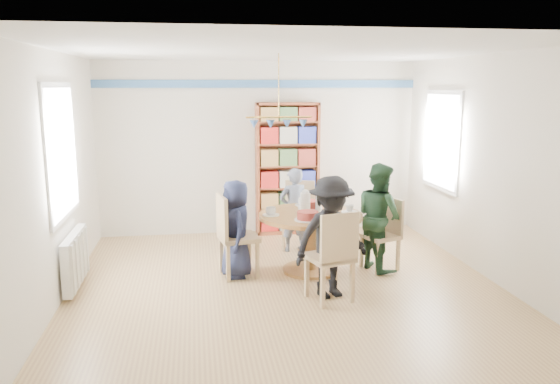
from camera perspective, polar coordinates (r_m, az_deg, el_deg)
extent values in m
plane|color=tan|center=(6.55, 0.55, -9.72)|extent=(5.00, 5.00, 0.00)
plane|color=white|center=(6.14, 0.60, 14.57)|extent=(5.00, 5.00, 0.00)
plane|color=silver|center=(8.66, -2.16, 4.59)|extent=(5.00, 0.00, 5.00)
plane|color=silver|center=(3.81, 6.79, -3.85)|extent=(5.00, 0.00, 5.00)
plane|color=silver|center=(6.30, -22.48, 1.31)|extent=(0.00, 5.00, 5.00)
plane|color=silver|center=(7.05, 21.05, 2.38)|extent=(0.00, 5.00, 5.00)
cube|color=#376397|center=(8.58, -2.20, 11.22)|extent=(5.00, 0.02, 0.12)
cube|color=white|center=(6.55, -21.92, 3.91)|extent=(0.03, 1.32, 1.52)
cube|color=white|center=(6.55, -21.75, 3.92)|extent=(0.01, 1.20, 1.40)
cube|color=white|center=(8.17, 16.54, 5.17)|extent=(0.03, 1.12, 1.42)
cube|color=white|center=(8.16, 16.41, 5.17)|extent=(0.01, 1.00, 1.30)
cylinder|color=gold|center=(6.62, -0.14, 11.06)|extent=(0.01, 0.01, 0.75)
cylinder|color=gold|center=(6.63, -0.14, 7.82)|extent=(0.80, 0.02, 0.02)
cone|color=#406CB3|center=(6.60, -2.73, 7.10)|extent=(0.11, 0.11, 0.10)
cone|color=#406CB3|center=(6.62, -1.00, 7.12)|extent=(0.11, 0.11, 0.10)
cone|color=#406CB3|center=(6.65, 0.72, 7.14)|extent=(0.11, 0.11, 0.10)
cone|color=#406CB3|center=(6.69, 2.43, 7.15)|extent=(0.11, 0.11, 0.10)
cube|color=silver|center=(6.79, -20.62, -6.58)|extent=(0.10, 1.00, 0.60)
cube|color=silver|center=(6.40, -20.80, -7.65)|extent=(0.02, 0.06, 0.56)
cube|color=silver|center=(6.59, -20.45, -7.10)|extent=(0.02, 0.06, 0.56)
cube|color=silver|center=(6.78, -20.12, -6.58)|extent=(0.02, 0.06, 0.56)
cube|color=silver|center=(6.96, -19.81, -6.08)|extent=(0.02, 0.06, 0.56)
cube|color=silver|center=(7.15, -19.52, -5.62)|extent=(0.02, 0.06, 0.56)
cylinder|color=brown|center=(6.84, 3.22, -2.49)|extent=(1.30, 1.30, 0.05)
cylinder|color=brown|center=(6.93, 3.18, -5.50)|extent=(0.16, 0.16, 0.70)
cylinder|color=brown|center=(7.03, 3.16, -8.08)|extent=(0.70, 0.70, 0.04)
cube|color=tan|center=(6.75, -4.34, -4.79)|extent=(0.52, 0.52, 0.05)
cube|color=tan|center=(6.64, -6.08, -2.70)|extent=(0.12, 0.45, 0.54)
cube|color=tan|center=(6.71, -2.39, -7.13)|extent=(0.05, 0.05, 0.46)
cube|color=tan|center=(7.04, -3.25, -6.25)|extent=(0.05, 0.05, 0.46)
cube|color=tan|center=(6.62, -5.44, -7.43)|extent=(0.05, 0.05, 0.46)
cube|color=tan|center=(6.96, -6.17, -6.52)|extent=(0.05, 0.05, 0.46)
cube|color=tan|center=(7.11, 10.43, -4.56)|extent=(0.52, 0.52, 0.05)
cube|color=tan|center=(7.16, 11.64, -2.50)|extent=(0.17, 0.39, 0.48)
cube|color=tan|center=(7.20, 8.53, -6.17)|extent=(0.05, 0.05, 0.41)
cube|color=tan|center=(6.95, 10.16, -6.85)|extent=(0.05, 0.05, 0.41)
cube|color=tan|center=(7.39, 10.57, -5.78)|extent=(0.05, 0.05, 0.41)
cube|color=tan|center=(7.16, 12.22, -6.41)|extent=(0.05, 0.05, 0.41)
cube|color=tan|center=(7.85, 1.86, -2.69)|extent=(0.55, 0.55, 0.05)
cube|color=tan|center=(7.98, 2.09, -0.58)|extent=(0.42, 0.19, 0.51)
cube|color=tan|center=(7.78, 0.37, -4.64)|extent=(0.05, 0.05, 0.44)
cube|color=tan|center=(7.72, 2.91, -4.77)|extent=(0.05, 0.05, 0.44)
cube|color=tan|center=(8.11, 0.83, -3.99)|extent=(0.05, 0.05, 0.44)
cube|color=tan|center=(8.05, 3.27, -4.11)|extent=(0.05, 0.05, 0.44)
cube|color=tan|center=(6.01, 5.20, -6.83)|extent=(0.56, 0.56, 0.05)
cube|color=tan|center=(5.76, 6.26, -4.85)|extent=(0.45, 0.16, 0.54)
cube|color=tan|center=(6.33, 5.78, -8.32)|extent=(0.05, 0.05, 0.46)
cube|color=tan|center=(6.16, 2.82, -8.83)|extent=(0.05, 0.05, 0.46)
cube|color=tan|center=(6.04, 7.55, -9.34)|extent=(0.05, 0.05, 0.46)
cube|color=tan|center=(5.86, 4.48, -9.91)|extent=(0.05, 0.05, 0.46)
imported|color=#161B32|center=(6.71, -4.63, -3.84)|extent=(0.47, 0.64, 1.21)
imported|color=#1B3721|center=(7.05, 10.34, -2.54)|extent=(0.69, 0.79, 1.38)
imported|color=gray|center=(7.72, 1.44, -1.86)|extent=(0.49, 0.38, 1.19)
imported|color=black|center=(6.04, 5.34, -4.75)|extent=(0.99, 0.75, 1.37)
cube|color=brown|center=(8.53, -2.38, 2.36)|extent=(0.04, 0.30, 2.07)
cube|color=brown|center=(8.69, 3.84, 2.51)|extent=(0.04, 0.30, 2.07)
cube|color=brown|center=(8.51, 0.78, 9.22)|extent=(0.99, 0.30, 0.04)
cube|color=brown|center=(8.81, 0.75, -4.04)|extent=(0.99, 0.30, 0.06)
cube|color=brown|center=(8.73, 0.61, 2.57)|extent=(0.99, 0.02, 2.07)
cube|color=brown|center=(8.72, 0.75, -1.73)|extent=(0.93, 0.28, 0.02)
cube|color=brown|center=(8.65, 0.76, 0.50)|extent=(0.93, 0.28, 0.02)
cube|color=brown|center=(8.59, 0.76, 2.76)|extent=(0.93, 0.28, 0.02)
cube|color=brown|center=(8.55, 0.77, 5.05)|extent=(0.93, 0.28, 0.02)
cube|color=brown|center=(8.52, 0.77, 7.36)|extent=(0.93, 0.28, 0.02)
cube|color=#AC1F1A|center=(8.70, -1.15, -3.15)|extent=(0.27, 0.22, 0.26)
cube|color=beige|center=(8.75, 0.77, -3.08)|extent=(0.27, 0.22, 0.26)
cube|color=#293498|center=(8.80, 2.67, -3.00)|extent=(0.27, 0.22, 0.26)
cube|color=tan|center=(8.63, -1.16, -0.91)|extent=(0.27, 0.22, 0.26)
cube|color=#4A6D3C|center=(8.67, 0.78, -0.85)|extent=(0.27, 0.22, 0.26)
cube|color=maroon|center=(8.72, 2.69, -0.79)|extent=(0.27, 0.22, 0.26)
cube|color=#AC1F1A|center=(8.56, -1.17, 1.35)|extent=(0.27, 0.22, 0.26)
cube|color=beige|center=(8.60, 0.78, 1.40)|extent=(0.27, 0.22, 0.26)
cube|color=#293498|center=(8.66, 2.71, 1.45)|extent=(0.27, 0.22, 0.26)
cube|color=tan|center=(8.51, -1.18, 3.64)|extent=(0.27, 0.22, 0.26)
cube|color=#4A6D3C|center=(8.55, 0.79, 3.68)|extent=(0.27, 0.22, 0.26)
cube|color=maroon|center=(8.61, 2.73, 3.71)|extent=(0.27, 0.22, 0.26)
cube|color=#AC1F1A|center=(8.47, -1.19, 5.95)|extent=(0.27, 0.22, 0.26)
cube|color=beige|center=(8.52, 0.79, 5.98)|extent=(0.27, 0.22, 0.26)
cube|color=#293498|center=(8.57, 2.75, 6.00)|extent=(0.27, 0.22, 0.26)
cube|color=tan|center=(8.45, -1.20, 8.14)|extent=(0.27, 0.22, 0.21)
cube|color=#4A6D3C|center=(8.49, 0.80, 8.16)|extent=(0.27, 0.22, 0.21)
cube|color=maroon|center=(8.55, 2.77, 8.17)|extent=(0.27, 0.22, 0.21)
cylinder|color=white|center=(6.87, 2.66, -1.12)|extent=(0.13, 0.13, 0.25)
sphere|color=white|center=(6.85, 2.67, -0.10)|extent=(0.09, 0.09, 0.09)
cylinder|color=silver|center=(6.94, 4.03, -0.83)|extent=(0.07, 0.07, 0.29)
cylinder|color=#406CB3|center=(6.91, 4.05, 0.44)|extent=(0.03, 0.03, 0.03)
cylinder|color=white|center=(7.12, 3.14, -1.68)|extent=(0.31, 0.31, 0.01)
cylinder|color=maroon|center=(7.11, 3.14, -1.26)|extent=(0.25, 0.25, 0.09)
cylinder|color=white|center=(6.51, 2.90, -2.90)|extent=(0.31, 0.31, 0.01)
cylinder|color=maroon|center=(6.50, 2.90, -2.44)|extent=(0.25, 0.25, 0.09)
cylinder|color=white|center=(6.74, -0.96, -2.40)|extent=(0.21, 0.21, 0.01)
imported|color=white|center=(6.73, -0.96, -2.02)|extent=(0.13, 0.13, 0.10)
cylinder|color=white|center=(6.95, 7.28, -2.08)|extent=(0.21, 0.21, 0.01)
imported|color=white|center=(6.94, 7.29, -1.73)|extent=(0.10, 0.10, 0.10)
cylinder|color=white|center=(7.31, 2.40, -1.35)|extent=(0.21, 0.21, 0.01)
imported|color=white|center=(7.30, 2.40, -1.00)|extent=(0.13, 0.13, 0.10)
cylinder|color=white|center=(6.35, 4.17, -3.27)|extent=(0.21, 0.21, 0.01)
imported|color=white|center=(6.34, 4.18, -2.89)|extent=(0.10, 0.10, 0.10)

